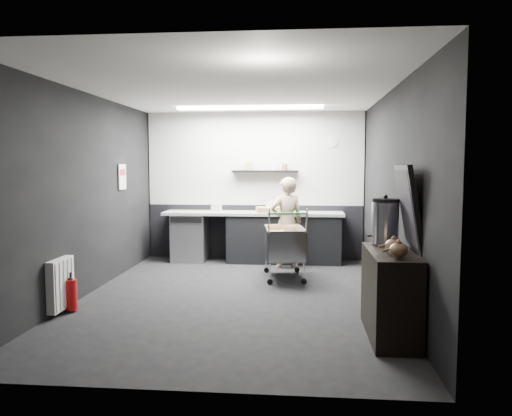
{
  "coord_description": "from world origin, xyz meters",
  "views": [
    {
      "loc": [
        0.86,
        -6.39,
        1.75
      ],
      "look_at": [
        0.24,
        0.4,
        1.15
      ],
      "focal_mm": 35.0,
      "sensor_mm": 36.0,
      "label": 1
    }
  ],
  "objects": [
    {
      "name": "floor",
      "position": [
        0.0,
        0.0,
        0.0
      ],
      "size": [
        5.5,
        5.5,
        0.0
      ],
      "primitive_type": "plane",
      "color": "black",
      "rests_on": "ground"
    },
    {
      "name": "ceiling",
      "position": [
        0.0,
        0.0,
        2.7
      ],
      "size": [
        5.5,
        5.5,
        0.0
      ],
      "primitive_type": "plane",
      "rotation": [
        3.14,
        0.0,
        0.0
      ],
      "color": "white",
      "rests_on": "wall_back"
    },
    {
      "name": "wall_back",
      "position": [
        0.0,
        2.75,
        1.35
      ],
      "size": [
        5.5,
        0.0,
        5.5
      ],
      "primitive_type": "plane",
      "rotation": [
        1.57,
        0.0,
        0.0
      ],
      "color": "black",
      "rests_on": "floor"
    },
    {
      "name": "wall_front",
      "position": [
        0.0,
        -2.75,
        1.35
      ],
      "size": [
        5.5,
        0.0,
        5.5
      ],
      "primitive_type": "plane",
      "rotation": [
        -1.57,
        0.0,
        0.0
      ],
      "color": "black",
      "rests_on": "floor"
    },
    {
      "name": "wall_left",
      "position": [
        -2.0,
        0.0,
        1.35
      ],
      "size": [
        0.0,
        5.5,
        5.5
      ],
      "primitive_type": "plane",
      "rotation": [
        1.57,
        0.0,
        1.57
      ],
      "color": "black",
      "rests_on": "floor"
    },
    {
      "name": "wall_right",
      "position": [
        2.0,
        0.0,
        1.35
      ],
      "size": [
        0.0,
        5.5,
        5.5
      ],
      "primitive_type": "plane",
      "rotation": [
        1.57,
        0.0,
        -1.57
      ],
      "color": "black",
      "rests_on": "floor"
    },
    {
      "name": "kitchen_wall_panel",
      "position": [
        0.0,
        2.73,
        1.85
      ],
      "size": [
        3.95,
        0.02,
        1.7
      ],
      "primitive_type": "cube",
      "color": "#B0B0AC",
      "rests_on": "wall_back"
    },
    {
      "name": "dado_panel",
      "position": [
        0.0,
        2.73,
        0.5
      ],
      "size": [
        3.95,
        0.02,
        1.0
      ],
      "primitive_type": "cube",
      "color": "black",
      "rests_on": "wall_back"
    },
    {
      "name": "floating_shelf",
      "position": [
        0.2,
        2.62,
        1.62
      ],
      "size": [
        1.2,
        0.22,
        0.04
      ],
      "primitive_type": "cube",
      "color": "black",
      "rests_on": "wall_back"
    },
    {
      "name": "wall_clock",
      "position": [
        1.4,
        2.72,
        2.15
      ],
      "size": [
        0.2,
        0.03,
        0.2
      ],
      "primitive_type": "cylinder",
      "rotation": [
        1.57,
        0.0,
        0.0
      ],
      "color": "silver",
      "rests_on": "wall_back"
    },
    {
      "name": "poster",
      "position": [
        -1.98,
        1.3,
        1.55
      ],
      "size": [
        0.02,
        0.3,
        0.4
      ],
      "primitive_type": "cube",
      "color": "silver",
      "rests_on": "wall_left"
    },
    {
      "name": "poster_red_band",
      "position": [
        -1.98,
        1.3,
        1.62
      ],
      "size": [
        0.02,
        0.22,
        0.1
      ],
      "primitive_type": "cube",
      "color": "#B8172C",
      "rests_on": "poster"
    },
    {
      "name": "radiator",
      "position": [
        -1.94,
        -0.9,
        0.35
      ],
      "size": [
        0.1,
        0.5,
        0.6
      ],
      "primitive_type": "cube",
      "color": "silver",
      "rests_on": "wall_left"
    },
    {
      "name": "ceiling_strip",
      "position": [
        0.0,
        1.85,
        2.67
      ],
      "size": [
        2.4,
        0.2,
        0.04
      ],
      "primitive_type": "cube",
      "color": "white",
      "rests_on": "ceiling"
    },
    {
      "name": "prep_counter",
      "position": [
        0.14,
        2.42,
        0.46
      ],
      "size": [
        3.2,
        0.61,
        0.9
      ],
      "color": "black",
      "rests_on": "floor"
    },
    {
      "name": "person",
      "position": [
        0.62,
        1.97,
        0.77
      ],
      "size": [
        0.64,
        0.52,
        1.54
      ],
      "primitive_type": "imported",
      "rotation": [
        0.0,
        0.0,
        3.44
      ],
      "color": "beige",
      "rests_on": "floor"
    },
    {
      "name": "shopping_cart",
      "position": [
        0.6,
        1.16,
        0.51
      ],
      "size": [
        0.7,
        1.03,
        1.06
      ],
      "color": "silver",
      "rests_on": "floor"
    },
    {
      "name": "sideboard",
      "position": [
        1.77,
        -1.3,
        0.56
      ],
      "size": [
        0.5,
        1.17,
        1.75
      ],
      "color": "black",
      "rests_on": "floor"
    },
    {
      "name": "fire_extinguisher",
      "position": [
        -1.85,
        -0.83,
        0.22
      ],
      "size": [
        0.14,
        0.14,
        0.45
      ],
      "color": "#AA0B0C",
      "rests_on": "floor"
    },
    {
      "name": "cardboard_box",
      "position": [
        0.31,
        2.37,
        0.95
      ],
      "size": [
        0.53,
        0.45,
        0.09
      ],
      "primitive_type": "cube",
      "rotation": [
        0.0,
        0.0,
        0.21
      ],
      "color": "#8D6F4B",
      "rests_on": "prep_counter"
    },
    {
      "name": "pink_tub",
      "position": [
        0.32,
        2.42,
        0.99
      ],
      "size": [
        0.18,
        0.18,
        0.18
      ],
      "primitive_type": "cylinder",
      "color": "silver",
      "rests_on": "prep_counter"
    },
    {
      "name": "white_container",
      "position": [
        -0.65,
        2.37,
        0.97
      ],
      "size": [
        0.18,
        0.15,
        0.15
      ],
      "primitive_type": "cube",
      "rotation": [
        0.0,
        0.0,
        -0.16
      ],
      "color": "silver",
      "rests_on": "prep_counter"
    }
  ]
}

